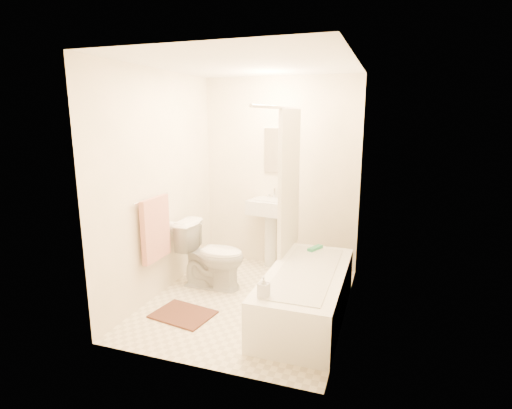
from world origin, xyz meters
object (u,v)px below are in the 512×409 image
(toilet, at_px, (212,255))
(bathtub, at_px, (306,294))
(sink, at_px, (270,230))
(bath_mat, at_px, (183,314))
(soap_bottle, at_px, (264,287))

(toilet, distance_m, bathtub, 1.22)
(sink, xyz_separation_m, bath_mat, (-0.42, -1.56, -0.47))
(toilet, bearing_deg, sink, -28.29)
(bathtub, bearing_deg, bath_mat, -161.53)
(toilet, height_order, sink, sink)
(sink, height_order, soap_bottle, sink)
(bathtub, relative_size, soap_bottle, 9.06)
(soap_bottle, bearing_deg, bathtub, 71.35)
(bathtub, bearing_deg, soap_bottle, -108.65)
(soap_bottle, bearing_deg, toilet, 132.87)
(sink, distance_m, bathtub, 1.41)
(sink, distance_m, soap_bottle, 1.91)
(sink, bearing_deg, toilet, -109.22)
(sink, relative_size, soap_bottle, 5.33)
(bathtub, xyz_separation_m, soap_bottle, (-0.22, -0.66, 0.32))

